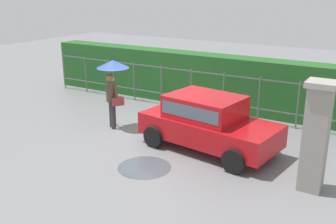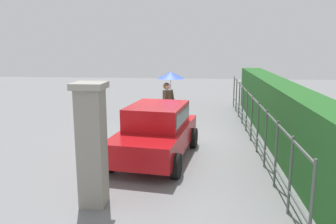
{
  "view_description": "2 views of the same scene",
  "coord_description": "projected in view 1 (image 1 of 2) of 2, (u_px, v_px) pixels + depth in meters",
  "views": [
    {
      "loc": [
        5.92,
        -9.14,
        4.23
      ],
      "look_at": [
        0.53,
        -0.2,
        0.87
      ],
      "focal_mm": 41.86,
      "sensor_mm": 36.0,
      "label": 1
    },
    {
      "loc": [
        10.71,
        1.06,
        3.13
      ],
      "look_at": [
        -0.01,
        0.03,
        0.95
      ],
      "focal_mm": 36.48,
      "sensor_mm": 36.0,
      "label": 2
    }
  ],
  "objects": [
    {
      "name": "pedestrian",
      "position": [
        113.0,
        78.0,
        11.86
      ],
      "size": [
        0.98,
        0.98,
        2.12
      ],
      "rotation": [
        0.0,
        0.0,
        0.96
      ],
      "color": "#333333",
      "rests_on": "ground"
    },
    {
      "name": "hedge_row",
      "position": [
        202.0,
        80.0,
        14.43
      ],
      "size": [
        13.32,
        0.9,
        1.9
      ],
      "primitive_type": "cube",
      "color": "#235B23",
      "rests_on": "ground"
    },
    {
      "name": "fence_section",
      "position": [
        191.0,
        88.0,
        13.77
      ],
      "size": [
        12.37,
        0.05,
        1.5
      ],
      "color": "#59605B",
      "rests_on": "ground"
    },
    {
      "name": "puddle_near",
      "position": [
        145.0,
        167.0,
        9.59
      ],
      "size": [
        1.32,
        1.32,
        0.0
      ],
      "primitive_type": "cylinder",
      "color": "#4C545B",
      "rests_on": "ground"
    },
    {
      "name": "car",
      "position": [
        208.0,
        121.0,
        10.47
      ],
      "size": [
        3.91,
        2.27,
        1.48
      ],
      "rotation": [
        0.0,
        0.0,
        -0.14
      ],
      "color": "#B71116",
      "rests_on": "ground"
    },
    {
      "name": "ground_plane",
      "position": [
        156.0,
        135.0,
        11.66
      ],
      "size": [
        40.0,
        40.0,
        0.0
      ],
      "primitive_type": "plane",
      "color": "slate"
    },
    {
      "name": "gate_pillar",
      "position": [
        316.0,
        136.0,
        8.2
      ],
      "size": [
        0.6,
        0.6,
        2.42
      ],
      "color": "gray",
      "rests_on": "ground"
    }
  ]
}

